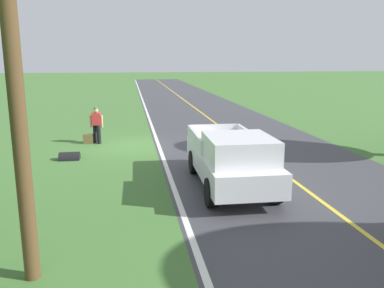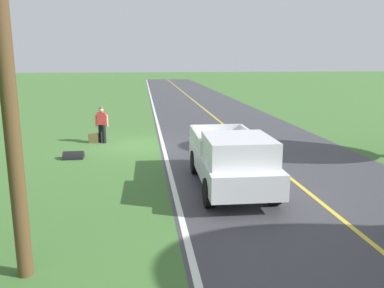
% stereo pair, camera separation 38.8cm
% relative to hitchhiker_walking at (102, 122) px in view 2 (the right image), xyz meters
% --- Properties ---
extents(ground_plane, '(200.00, 200.00, 0.00)m').
position_rel_hitchhiker_walking_xyz_m(ground_plane, '(-1.69, 0.87, -0.98)').
color(ground_plane, '#427033').
extents(road_surface, '(8.39, 120.00, 0.00)m').
position_rel_hitchhiker_walking_xyz_m(road_surface, '(-6.87, 0.87, -0.98)').
color(road_surface, '#3D3D42').
rests_on(road_surface, ground).
extents(lane_edge_line, '(0.16, 117.60, 0.00)m').
position_rel_hitchhiker_walking_xyz_m(lane_edge_line, '(-2.86, 0.87, -0.98)').
color(lane_edge_line, silver).
rests_on(lane_edge_line, ground).
extents(lane_centre_line, '(0.14, 117.60, 0.00)m').
position_rel_hitchhiker_walking_xyz_m(lane_centre_line, '(-6.87, 0.87, -0.98)').
color(lane_centre_line, gold).
rests_on(lane_centre_line, ground).
extents(hitchhiker_walking, '(0.62, 0.53, 1.75)m').
position_rel_hitchhiker_walking_xyz_m(hitchhiker_walking, '(0.00, 0.00, 0.00)').
color(hitchhiker_walking, black).
rests_on(hitchhiker_walking, ground).
extents(suitcase_carried, '(0.47, 0.24, 0.46)m').
position_rel_hitchhiker_walking_xyz_m(suitcase_carried, '(0.43, 0.05, -0.75)').
color(suitcase_carried, brown).
rests_on(suitcase_carried, ground).
extents(pickup_truck_passing, '(2.17, 5.43, 1.82)m').
position_rel_hitchhiker_walking_xyz_m(pickup_truck_passing, '(-4.63, 7.60, -0.01)').
color(pickup_truck_passing, silver).
rests_on(pickup_truck_passing, ground).
extents(utility_pole_roadside, '(0.28, 0.28, 7.30)m').
position_rel_hitchhiker_walking_xyz_m(utility_pole_roadside, '(0.30, 12.03, 2.67)').
color(utility_pole_roadside, brown).
rests_on(utility_pole_roadside, ground).
extents(drainage_culvert, '(0.80, 0.60, 0.60)m').
position_rel_hitchhiker_walking_xyz_m(drainage_culvert, '(0.88, 3.04, -0.98)').
color(drainage_culvert, black).
rests_on(drainage_culvert, ground).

